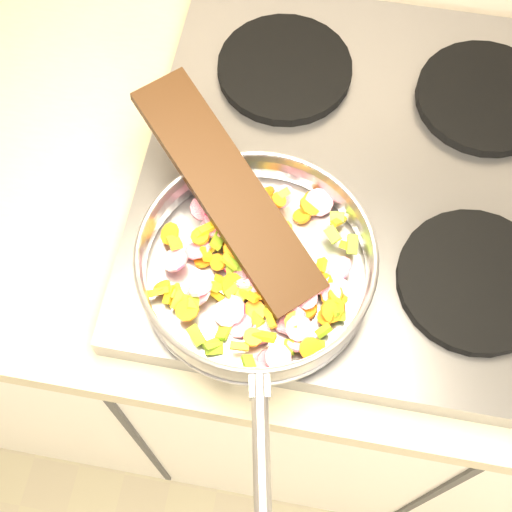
# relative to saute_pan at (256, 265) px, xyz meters

# --- Properties ---
(cooktop) EXTENTS (0.60, 0.60, 0.04)m
(cooktop) POSITION_rel_saute_pan_xyz_m (0.12, 0.19, -0.07)
(cooktop) COLOR #939399
(cooktop) RESTS_ON counter_top
(grate_fl) EXTENTS (0.19, 0.19, 0.02)m
(grate_fl) POSITION_rel_saute_pan_xyz_m (-0.02, 0.05, -0.04)
(grate_fl) COLOR black
(grate_fl) RESTS_ON cooktop
(grate_fr) EXTENTS (0.19, 0.19, 0.02)m
(grate_fr) POSITION_rel_saute_pan_xyz_m (0.26, 0.05, -0.04)
(grate_fr) COLOR black
(grate_fr) RESTS_ON cooktop
(grate_bl) EXTENTS (0.19, 0.19, 0.02)m
(grate_bl) POSITION_rel_saute_pan_xyz_m (-0.02, 0.33, -0.04)
(grate_bl) COLOR black
(grate_bl) RESTS_ON cooktop
(grate_br) EXTENTS (0.19, 0.19, 0.02)m
(grate_br) POSITION_rel_saute_pan_xyz_m (0.26, 0.33, -0.04)
(grate_br) COLOR black
(grate_br) RESTS_ON cooktop
(saute_pan) EXTENTS (0.32, 0.48, 0.06)m
(saute_pan) POSITION_rel_saute_pan_xyz_m (0.00, 0.00, 0.00)
(saute_pan) COLOR #9E9EA5
(saute_pan) RESTS_ON grate_fl
(vegetable_heap) EXTENTS (0.24, 0.26, 0.05)m
(vegetable_heap) POSITION_rel_saute_pan_xyz_m (0.00, -0.00, -0.01)
(vegetable_heap) COLOR #7DAD1E
(vegetable_heap) RESTS_ON saute_pan
(wooden_spatula) EXTENTS (0.27, 0.28, 0.08)m
(wooden_spatula) POSITION_rel_saute_pan_xyz_m (-0.05, 0.08, 0.02)
(wooden_spatula) COLOR black
(wooden_spatula) RESTS_ON saute_pan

